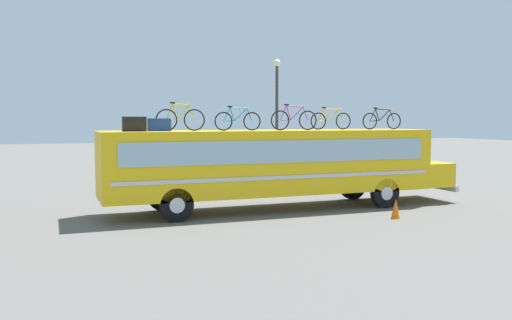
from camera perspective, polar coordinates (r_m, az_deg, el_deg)
name	(u,v)px	position (r m, az deg, el deg)	size (l,w,h in m)	color
ground_plane	(271,209)	(19.53, 1.59, -5.25)	(120.00, 120.00, 0.00)	#605E59
bus	(278,162)	(19.42, 2.32, -0.26)	(13.41, 2.63, 2.86)	yellow
luggage_bag_1	(134,124)	(17.70, -12.78, 3.74)	(0.74, 0.33, 0.48)	black
luggage_bag_2	(159,125)	(18.18, -10.22, 3.70)	(0.71, 0.45, 0.42)	#193899
rooftop_bicycle_1	(180,119)	(18.24, -8.02, 4.33)	(1.69, 0.44, 0.97)	black
rooftop_bicycle_2	(238,120)	(18.54, -1.95, 4.24)	(1.68, 0.44, 0.86)	black
rooftop_bicycle_3	(294,119)	(19.19, 4.05, 4.32)	(1.79, 0.44, 0.94)	black
rooftop_bicycle_4	(331,120)	(20.74, 7.93, 4.22)	(1.73, 0.44, 0.87)	black
rooftop_bicycle_5	(382,120)	(21.46, 13.20, 4.14)	(1.74, 0.44, 0.86)	black
traffic_cone	(396,209)	(18.29, 14.59, -5.02)	(0.29, 0.29, 0.64)	orange
street_lamp	(277,112)	(24.84, 2.22, 5.07)	(0.33, 0.33, 5.99)	#38383D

